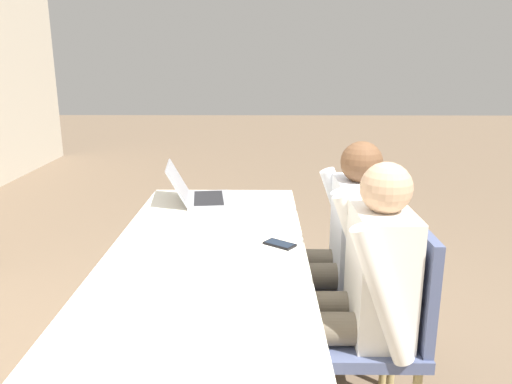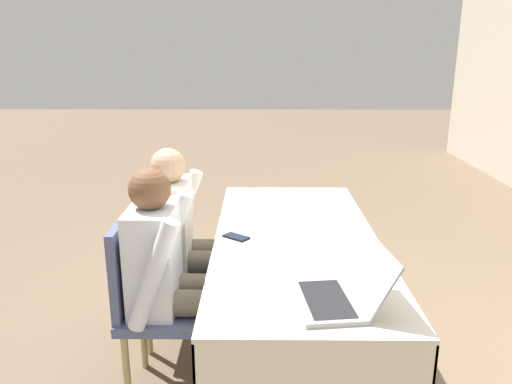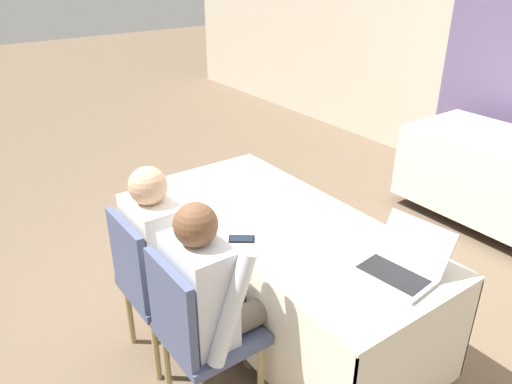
{
  "view_description": "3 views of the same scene",
  "coord_description": "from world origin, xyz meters",
  "px_view_note": "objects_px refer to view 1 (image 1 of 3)",
  "views": [
    {
      "loc": [
        -2.07,
        -0.23,
        1.57
      ],
      "look_at": [
        0.0,
        -0.21,
        1.01
      ],
      "focal_mm": 35.0,
      "sensor_mm": 36.0,
      "label": 1
    },
    {
      "loc": [
        2.48,
        -0.19,
        1.73
      ],
      "look_at": [
        0.0,
        -0.21,
        1.01
      ],
      "focal_mm": 35.0,
      "sensor_mm": 36.0,
      "label": 2
    },
    {
      "loc": [
        1.91,
        -1.59,
        2.17
      ],
      "look_at": [
        0.0,
        -0.21,
        1.01
      ],
      "focal_mm": 35.0,
      "sensor_mm": 36.0,
      "label": 3
    }
  ],
  "objects_px": {
    "chair_near_left": "(383,322)",
    "person_checkered_shirt": "(360,287)",
    "cell_phone": "(280,244)",
    "person_white_shirt": "(341,243)",
    "chair_near_right": "(361,273)",
    "laptop": "(199,194)"
  },
  "relations": [
    {
      "from": "laptop",
      "to": "person_white_shirt",
      "type": "distance_m",
      "value": 0.9
    },
    {
      "from": "cell_phone",
      "to": "person_white_shirt",
      "type": "distance_m",
      "value": 0.4
    },
    {
      "from": "laptop",
      "to": "person_white_shirt",
      "type": "xyz_separation_m",
      "value": [
        -0.47,
        -0.75,
        -0.12
      ]
    },
    {
      "from": "chair_near_right",
      "to": "person_white_shirt",
      "type": "height_order",
      "value": "person_white_shirt"
    },
    {
      "from": "chair_near_right",
      "to": "person_checkered_shirt",
      "type": "height_order",
      "value": "person_checkered_shirt"
    },
    {
      "from": "chair_near_left",
      "to": "chair_near_right",
      "type": "distance_m",
      "value": 0.48
    },
    {
      "from": "chair_near_right",
      "to": "person_white_shirt",
      "type": "bearing_deg",
      "value": -90.0
    },
    {
      "from": "cell_phone",
      "to": "person_white_shirt",
      "type": "bearing_deg",
      "value": -17.24
    },
    {
      "from": "laptop",
      "to": "chair_near_right",
      "type": "bearing_deg",
      "value": -125.26
    },
    {
      "from": "cell_phone",
      "to": "chair_near_right",
      "type": "relative_size",
      "value": 0.17
    },
    {
      "from": "laptop",
      "to": "chair_near_left",
      "type": "height_order",
      "value": "laptop"
    },
    {
      "from": "chair_near_right",
      "to": "person_checkered_shirt",
      "type": "bearing_deg",
      "value": -12.23
    },
    {
      "from": "chair_near_left",
      "to": "person_checkered_shirt",
      "type": "height_order",
      "value": "person_checkered_shirt"
    },
    {
      "from": "person_checkered_shirt",
      "to": "person_white_shirt",
      "type": "height_order",
      "value": "same"
    },
    {
      "from": "chair_near_left",
      "to": "laptop",
      "type": "bearing_deg",
      "value": -137.9
    },
    {
      "from": "chair_near_left",
      "to": "person_checkered_shirt",
      "type": "bearing_deg",
      "value": -90.0
    },
    {
      "from": "chair_near_right",
      "to": "person_checkered_shirt",
      "type": "xyz_separation_m",
      "value": [
        -0.48,
        0.1,
        0.16
      ]
    },
    {
      "from": "chair_near_left",
      "to": "chair_near_right",
      "type": "bearing_deg",
      "value": -180.0
    },
    {
      "from": "chair_near_left",
      "to": "person_checkered_shirt",
      "type": "xyz_separation_m",
      "value": [
        -0.0,
        0.1,
        0.16
      ]
    },
    {
      "from": "person_checkered_shirt",
      "to": "person_white_shirt",
      "type": "bearing_deg",
      "value": -180.0
    },
    {
      "from": "chair_near_right",
      "to": "chair_near_left",
      "type": "bearing_deg",
      "value": 0.0
    },
    {
      "from": "chair_near_left",
      "to": "person_checkered_shirt",
      "type": "relative_size",
      "value": 0.78
    }
  ]
}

